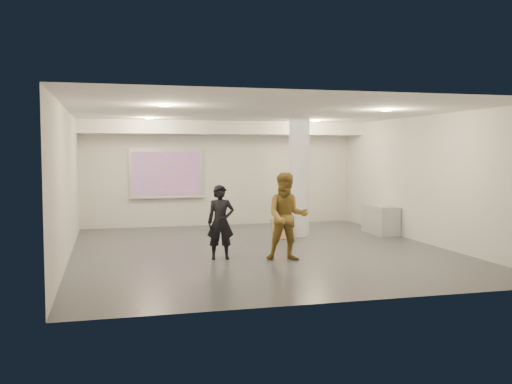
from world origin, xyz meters
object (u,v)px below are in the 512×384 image
object	(u,v)px
woman	(221,222)
credenza	(380,220)
projection_screen	(166,174)
man	(287,217)
column	(299,177)

from	to	relation	value
woman	credenza	bearing A→B (deg)	33.32
credenza	woman	xyz separation A→B (m)	(-4.77, -2.49, 0.38)
credenza	woman	distance (m)	5.39
projection_screen	man	xyz separation A→B (m)	(1.80, -5.73, -0.65)
column	woman	bearing A→B (deg)	-134.17
projection_screen	credenza	xyz separation A→B (m)	(5.32, -2.78, -1.16)
column	credenza	world-z (taller)	column
projection_screen	man	size ratio (longest dim) A/B	1.20
credenza	woman	size ratio (longest dim) A/B	0.85
projection_screen	credenza	size ratio (longest dim) A/B	1.65
projection_screen	woman	world-z (taller)	projection_screen
woman	man	size ratio (longest dim) A/B	0.85
man	woman	bearing A→B (deg)	173.44
column	man	xyz separation A→B (m)	(-1.30, -3.08, -0.63)
column	woman	distance (m)	3.73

